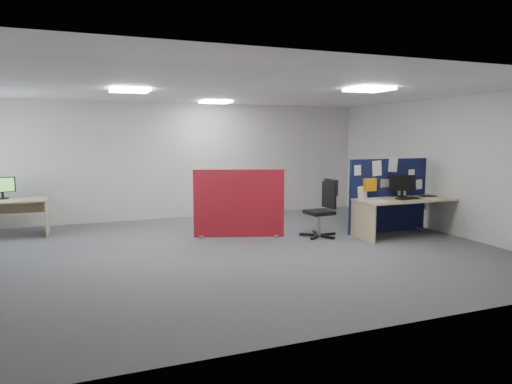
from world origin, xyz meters
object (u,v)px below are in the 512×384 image
object	(u,v)px
main_desk	(403,206)
red_divider	(239,204)
navy_divider	(387,195)
office_chair	(324,205)
monitor_second	(2,187)
monitor_main	(402,185)
second_desk	(5,209)

from	to	relation	value
main_desk	red_divider	bearing A→B (deg)	162.10
navy_divider	office_chair	distance (m)	1.41
office_chair	monitor_second	bearing A→B (deg)	153.98
navy_divider	monitor_main	world-z (taller)	navy_divider
main_desk	red_divider	size ratio (longest dim) A/B	1.20
monitor_main	main_desk	bearing A→B (deg)	-97.41
main_desk	monitor_second	distance (m)	7.80
navy_divider	second_desk	xyz separation A→B (m)	(-7.14, 2.25, -0.20)
monitor_main	second_desk	xyz separation A→B (m)	(-7.34, 2.44, -0.43)
navy_divider	office_chair	bearing A→B (deg)	176.96
main_desk	monitor_main	distance (m)	0.44
second_desk	monitor_second	world-z (taller)	monitor_second
navy_divider	monitor_main	xyz separation A→B (m)	(0.20, -0.20, 0.23)
monitor_main	monitor_second	xyz separation A→B (m)	(-7.39, 2.55, -0.01)
navy_divider	red_divider	xyz separation A→B (m)	(-2.95, 0.64, -0.11)
monitor_main	office_chair	world-z (taller)	monitor_main
second_desk	monitor_second	bearing A→B (deg)	113.81
red_divider	second_desk	size ratio (longest dim) A/B	1.11
second_desk	monitor_main	bearing A→B (deg)	-18.40
navy_divider	monitor_main	bearing A→B (deg)	-44.53
navy_divider	monitor_second	xyz separation A→B (m)	(-7.19, 2.35, 0.21)
main_desk	second_desk	bearing A→B (deg)	160.31
monitor_main	office_chair	xyz separation A→B (m)	(-1.60, 0.27, -0.36)
main_desk	office_chair	size ratio (longest dim) A/B	1.83
monitor_main	second_desk	world-z (taller)	monitor_main
monitor_second	office_chair	bearing A→B (deg)	-26.42
navy_divider	office_chair	world-z (taller)	navy_divider
red_divider	monitor_second	bearing A→B (deg)	176.14
main_desk	office_chair	bearing A→B (deg)	164.40
main_desk	navy_divider	bearing A→B (deg)	108.77
main_desk	red_divider	xyz separation A→B (m)	(-3.07, 0.99, 0.07)
office_chair	monitor_main	bearing A→B (deg)	-14.06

